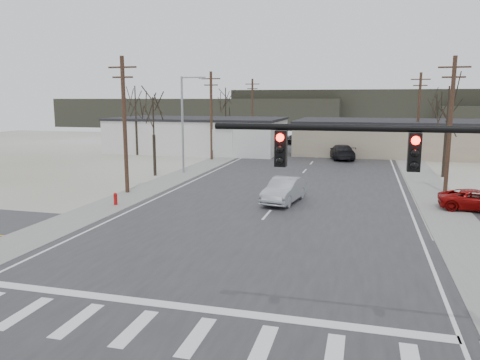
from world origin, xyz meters
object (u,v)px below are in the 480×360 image
object	(u,v)px
car_far_b	(294,139)
car_parked_red	(478,200)
traffic_signal_mast	(457,189)
fire_hydrant	(115,199)
car_far_a	(341,152)
sedan_crossing	(284,190)

from	to	relation	value
car_far_b	car_parked_red	distance (m)	44.66
traffic_signal_mast	fire_hydrant	world-z (taller)	traffic_signal_mast
fire_hydrant	car_far_a	world-z (taller)	car_far_a
traffic_signal_mast	car_far_a	size ratio (longest dim) A/B	1.52
traffic_signal_mast	sedan_crossing	distance (m)	19.80
traffic_signal_mast	car_far_b	world-z (taller)	traffic_signal_mast
fire_hydrant	sedan_crossing	xyz separation A→B (m)	(10.62, 3.73, 0.42)
car_parked_red	traffic_signal_mast	bearing A→B (deg)	167.87
fire_hydrant	car_far_a	size ratio (longest dim) A/B	0.15
fire_hydrant	sedan_crossing	bearing A→B (deg)	19.37
sedan_crossing	car_parked_red	distance (m)	12.17
sedan_crossing	fire_hydrant	bearing A→B (deg)	-151.51
traffic_signal_mast	car_parked_red	bearing A→B (deg)	76.05
fire_hydrant	car_far_a	distance (m)	31.07
traffic_signal_mast	sedan_crossing	size ratio (longest dim) A/B	1.78
fire_hydrant	sedan_crossing	world-z (taller)	sedan_crossing
car_far_b	car_parked_red	xyz separation A→B (m)	(17.76, -40.98, -0.12)
traffic_signal_mast	car_far_a	xyz separation A→B (m)	(-4.93, 42.35, -3.77)
traffic_signal_mast	car_far_b	xyz separation A→B (m)	(-13.09, 59.76, -3.88)
traffic_signal_mast	fire_hydrant	xyz separation A→B (m)	(-18.09, 14.20, -4.22)
sedan_crossing	car_far_a	bearing A→B (deg)	93.18
car_parked_red	sedan_crossing	bearing A→B (deg)	95.82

